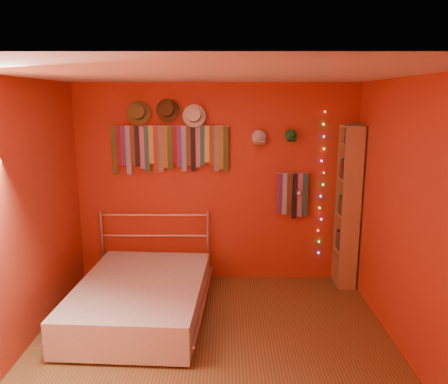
{
  "coord_description": "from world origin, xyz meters",
  "views": [
    {
      "loc": [
        0.13,
        -3.64,
        2.31
      ],
      "look_at": [
        0.1,
        0.9,
        1.33
      ],
      "focal_mm": 35.0,
      "sensor_mm": 36.0,
      "label": 1
    }
  ],
  "objects_px": {
    "bed": "(141,298)",
    "reading_lamp": "(299,193)",
    "tie_rack": "(169,147)",
    "bookshelf": "(351,206)"
  },
  "relations": [
    {
      "from": "reading_lamp",
      "to": "bed",
      "type": "relative_size",
      "value": 0.16
    },
    {
      "from": "reading_lamp",
      "to": "bed",
      "type": "height_order",
      "value": "reading_lamp"
    },
    {
      "from": "tie_rack",
      "to": "reading_lamp",
      "type": "height_order",
      "value": "tie_rack"
    },
    {
      "from": "bed",
      "to": "reading_lamp",
      "type": "bearing_deg",
      "value": 27.8
    },
    {
      "from": "tie_rack",
      "to": "reading_lamp",
      "type": "relative_size",
      "value": 4.63
    },
    {
      "from": "tie_rack",
      "to": "bookshelf",
      "type": "distance_m",
      "value": 2.34
    },
    {
      "from": "tie_rack",
      "to": "bookshelf",
      "type": "xyz_separation_m",
      "value": [
        2.23,
        -0.16,
        -0.71
      ]
    },
    {
      "from": "reading_lamp",
      "to": "tie_rack",
      "type": "bearing_deg",
      "value": 173.6
    },
    {
      "from": "bed",
      "to": "bookshelf",
      "type": "bearing_deg",
      "value": 22.19
    },
    {
      "from": "reading_lamp",
      "to": "bookshelf",
      "type": "bearing_deg",
      "value": 1.91
    }
  ]
}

